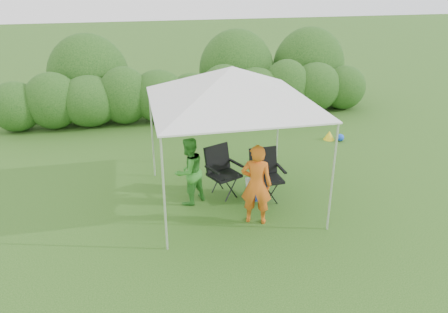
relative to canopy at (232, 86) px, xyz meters
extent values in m
plane|color=#36631F|center=(0.00, -0.50, -2.46)|extent=(70.00, 70.00, 0.00)
ellipsoid|color=#2A551B|center=(-5.25, 5.50, -1.71)|extent=(1.50, 1.28, 1.50)
cylinder|color=#382616|center=(-5.25, 5.50, -2.31)|extent=(0.12, 0.12, 0.30)
ellipsoid|color=#2A551B|center=(-4.20, 5.50, -1.60)|extent=(1.65, 1.40, 1.73)
cylinder|color=#382616|center=(-4.20, 5.50, -2.31)|extent=(0.12, 0.12, 0.30)
ellipsoid|color=#2A551B|center=(-3.15, 5.50, -1.67)|extent=(1.80, 1.53, 1.57)
cylinder|color=#382616|center=(-3.15, 5.50, -2.31)|extent=(0.12, 0.12, 0.30)
ellipsoid|color=#2A551B|center=(-2.10, 5.50, -1.56)|extent=(1.58, 1.34, 1.80)
cylinder|color=#382616|center=(-2.10, 5.50, -2.31)|extent=(0.12, 0.12, 0.30)
ellipsoid|color=#2A551B|center=(-1.05, 5.50, -1.64)|extent=(1.73, 1.47, 1.65)
cylinder|color=#382616|center=(-1.05, 5.50, -2.31)|extent=(0.12, 0.12, 0.30)
ellipsoid|color=#2A551B|center=(0.00, 5.50, -1.71)|extent=(1.50, 1.28, 1.50)
cylinder|color=#382616|center=(0.00, 5.50, -2.31)|extent=(0.12, 0.12, 0.30)
ellipsoid|color=#2A551B|center=(1.05, 5.50, -1.60)|extent=(1.65, 1.40, 1.73)
cylinder|color=#382616|center=(1.05, 5.50, -2.31)|extent=(0.12, 0.12, 0.30)
ellipsoid|color=#2A551B|center=(2.10, 5.50, -1.67)|extent=(1.80, 1.53, 1.57)
cylinder|color=#382616|center=(2.10, 5.50, -2.31)|extent=(0.12, 0.12, 0.30)
ellipsoid|color=#2A551B|center=(3.15, 5.50, -1.56)|extent=(1.58, 1.34, 1.80)
cylinder|color=#382616|center=(3.15, 5.50, -2.31)|extent=(0.12, 0.12, 0.30)
ellipsoid|color=#2A551B|center=(4.20, 5.50, -1.64)|extent=(1.72, 1.47, 1.65)
cylinder|color=#382616|center=(4.20, 5.50, -2.31)|extent=(0.12, 0.12, 0.30)
ellipsoid|color=#2A551B|center=(5.25, 5.50, -1.71)|extent=(1.50, 1.28, 1.50)
cylinder|color=#382616|center=(5.25, 5.50, -2.31)|extent=(0.12, 0.12, 0.30)
cylinder|color=silver|center=(-1.50, -1.50, -1.41)|extent=(0.04, 0.04, 2.10)
cylinder|color=silver|center=(1.50, -1.50, -1.41)|extent=(0.04, 0.04, 2.10)
cylinder|color=silver|center=(-1.50, 1.50, -1.41)|extent=(0.04, 0.04, 2.10)
cylinder|color=silver|center=(1.50, 1.50, -1.41)|extent=(0.04, 0.04, 2.10)
cube|color=white|center=(0.00, 0.00, -0.35)|extent=(3.10, 3.10, 0.03)
pyramid|color=white|center=(0.00, 0.00, 0.02)|extent=(3.10, 3.10, 0.70)
cube|color=black|center=(0.73, -0.14, -1.99)|extent=(0.62, 0.58, 0.06)
cube|color=black|center=(0.72, 0.10, -1.67)|extent=(0.60, 0.20, 0.56)
cube|color=black|center=(0.43, -0.16, -1.78)|extent=(0.09, 0.50, 0.03)
cube|color=black|center=(1.04, -0.13, -1.78)|extent=(0.09, 0.50, 0.03)
cylinder|color=black|center=(0.50, -0.41, -2.22)|extent=(0.03, 0.03, 0.47)
cylinder|color=black|center=(0.99, -0.38, -2.22)|extent=(0.03, 0.03, 0.47)
cylinder|color=black|center=(0.47, 0.09, -2.22)|extent=(0.03, 0.03, 0.47)
cylinder|color=black|center=(0.96, 0.12, -2.22)|extent=(0.03, 0.03, 0.47)
cube|color=black|center=(-0.10, 0.22, -1.99)|extent=(0.76, 0.73, 0.06)
cube|color=black|center=(-0.20, 0.45, -1.67)|extent=(0.60, 0.39, 0.56)
cube|color=black|center=(-0.38, 0.10, -1.78)|extent=(0.25, 0.48, 0.03)
cube|color=black|center=(0.18, 0.35, -1.78)|extent=(0.25, 0.48, 0.03)
cylinder|color=black|center=(-0.23, -0.10, -2.22)|extent=(0.03, 0.03, 0.47)
cylinder|color=black|center=(0.22, 0.10, -2.22)|extent=(0.03, 0.03, 0.47)
cylinder|color=black|center=(-0.43, 0.35, -2.22)|extent=(0.03, 0.03, 0.47)
cylinder|color=black|center=(0.02, 0.55, -2.22)|extent=(0.03, 0.03, 0.47)
imported|color=#DB5F18|center=(0.25, -0.95, -1.66)|extent=(0.68, 0.57, 1.60)
imported|color=#39902F|center=(-0.87, 0.07, -1.75)|extent=(0.88, 0.83, 1.43)
cube|color=navy|center=(0.54, -0.06, -2.28)|extent=(0.52, 0.42, 0.37)
cube|color=silver|center=(0.54, -0.06, -2.08)|extent=(0.54, 0.44, 0.03)
cylinder|color=#592D0C|center=(0.60, -0.10, -1.92)|extent=(0.07, 0.07, 0.27)
cone|color=yellow|center=(3.53, 2.82, -2.33)|extent=(0.31, 0.31, 0.26)
sphere|color=blue|center=(3.79, 2.64, -2.36)|extent=(0.21, 0.21, 0.21)
camera|label=1|loc=(-1.89, -7.92, 2.06)|focal=35.00mm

